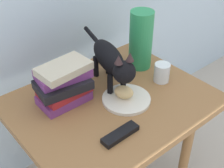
# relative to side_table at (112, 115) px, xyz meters

# --- Properties ---
(side_table) EXTENTS (0.80, 0.64, 0.60)m
(side_table) POSITION_rel_side_table_xyz_m (0.00, 0.00, 0.00)
(side_table) COLOR olive
(side_table) RESTS_ON ground
(plate) EXTENTS (0.20, 0.20, 0.01)m
(plate) POSITION_rel_side_table_xyz_m (0.04, -0.04, 0.09)
(plate) COLOR silver
(plate) RESTS_ON side_table
(bread_roll) EXTENTS (0.09, 0.10, 0.05)m
(bread_roll) POSITION_rel_side_table_xyz_m (0.04, -0.03, 0.12)
(bread_roll) COLOR #E0BC7A
(bread_roll) RESTS_ON plate
(cat) EXTENTS (0.18, 0.46, 0.23)m
(cat) POSITION_rel_side_table_xyz_m (0.06, 0.07, 0.21)
(cat) COLOR black
(cat) RESTS_ON side_table
(book_stack) EXTENTS (0.24, 0.17, 0.17)m
(book_stack) POSITION_rel_side_table_xyz_m (-0.15, 0.12, 0.17)
(book_stack) COLOR #72337A
(book_stack) RESTS_ON side_table
(green_vase) EXTENTS (0.11, 0.11, 0.28)m
(green_vase) POSITION_rel_side_table_xyz_m (0.27, 0.12, 0.22)
(green_vase) COLOR #288C51
(green_vase) RESTS_ON side_table
(candle_jar) EXTENTS (0.07, 0.07, 0.08)m
(candle_jar) POSITION_rel_side_table_xyz_m (0.26, -0.03, 0.12)
(candle_jar) COLOR silver
(candle_jar) RESTS_ON side_table
(tv_remote) EXTENTS (0.15, 0.05, 0.02)m
(tv_remote) POSITION_rel_side_table_xyz_m (-0.11, -0.18, 0.09)
(tv_remote) COLOR black
(tv_remote) RESTS_ON side_table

